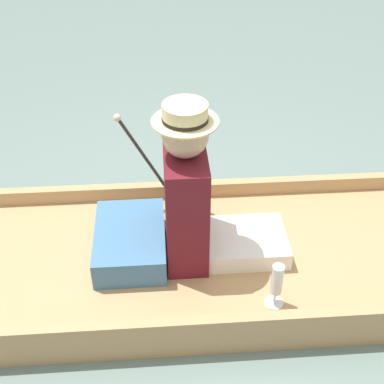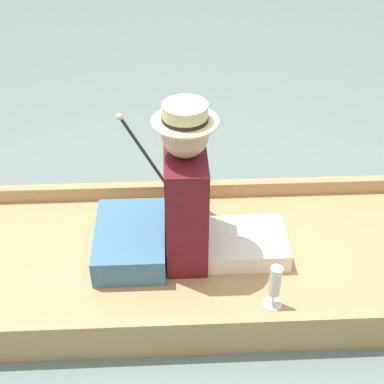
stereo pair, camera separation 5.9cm
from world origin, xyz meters
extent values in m
plane|color=slate|center=(0.00, 0.00, 0.00)|extent=(16.00, 16.00, 0.00)
cube|color=tan|center=(0.00, 0.00, 0.07)|extent=(1.16, 3.00, 0.14)
cube|color=tan|center=(-0.55, 0.00, 0.19)|extent=(0.06, 3.00, 0.10)
cube|color=tan|center=(0.55, 0.00, 0.19)|extent=(0.06, 3.00, 0.10)
cube|color=teal|center=(-0.04, -0.35, 0.22)|extent=(0.55, 0.39, 0.16)
cube|color=white|center=(-0.01, 0.30, 0.20)|extent=(0.37, 0.45, 0.11)
cube|color=#5B141E|center=(-0.01, -0.04, 0.47)|extent=(0.41, 0.22, 0.66)
cube|color=beige|center=(-0.01, 0.07, 0.52)|extent=(0.04, 0.01, 0.36)
cube|color=white|center=(-0.12, 0.07, 0.56)|extent=(0.02, 0.01, 0.40)
cube|color=white|center=(0.10, 0.07, 0.56)|extent=(0.02, 0.01, 0.40)
sphere|color=tan|center=(-0.01, -0.04, 0.92)|extent=(0.23, 0.23, 0.23)
cylinder|color=beige|center=(-0.01, -0.04, 0.99)|extent=(0.32, 0.32, 0.01)
cylinder|color=beige|center=(-0.01, -0.04, 1.04)|extent=(0.22, 0.22, 0.08)
cylinder|color=black|center=(-0.01, -0.04, 1.01)|extent=(0.22, 0.22, 0.02)
ellipsoid|color=tan|center=(-0.38, 0.00, 0.25)|extent=(0.15, 0.12, 0.21)
sphere|color=tan|center=(-0.38, 0.00, 0.41)|extent=(0.12, 0.12, 0.12)
sphere|color=tan|center=(-0.38, 0.05, 0.40)|extent=(0.05, 0.05, 0.05)
sphere|color=tan|center=(-0.42, 0.00, 0.45)|extent=(0.05, 0.05, 0.05)
sphere|color=tan|center=(-0.34, 0.00, 0.45)|extent=(0.05, 0.05, 0.05)
cylinder|color=tan|center=(-0.46, 0.00, 0.29)|extent=(0.08, 0.06, 0.09)
cylinder|color=tan|center=(-0.30, 0.00, 0.29)|extent=(0.08, 0.06, 0.09)
sphere|color=tan|center=(-0.42, 0.03, 0.17)|extent=(0.06, 0.06, 0.06)
sphere|color=tan|center=(-0.34, 0.03, 0.17)|extent=(0.06, 0.06, 0.06)
cylinder|color=silver|center=(0.39, 0.39, 0.15)|extent=(0.10, 0.10, 0.01)
cylinder|color=silver|center=(0.39, 0.39, 0.19)|extent=(0.01, 0.01, 0.08)
cylinder|color=silver|center=(0.39, 0.39, 0.31)|extent=(0.06, 0.06, 0.18)
cylinder|color=#2D2823|center=(-0.48, -0.23, 0.46)|extent=(0.02, 0.34, 0.63)
sphere|color=beige|center=(-0.48, -0.39, 0.77)|extent=(0.04, 0.04, 0.04)
camera|label=1|loc=(2.20, -0.17, 2.24)|focal=50.00mm
camera|label=2|loc=(2.20, -0.11, 2.24)|focal=50.00mm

